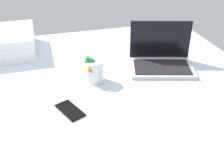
{
  "coord_description": "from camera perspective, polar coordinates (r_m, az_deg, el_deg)",
  "views": [
    {
      "loc": [
        -15.38,
        -114.33,
        89.17
      ],
      "look_at": [
        14.65,
        -5.08,
        24.0
      ],
      "focal_mm": 44.22,
      "sensor_mm": 36.0,
      "label": 1
    }
  ],
  "objects": [
    {
      "name": "bed_mattress",
      "position": [
        1.4,
        -6.35,
        -5.1
      ],
      "size": [
        180.0,
        140.0,
        18.0
      ],
      "primitive_type": "cube",
      "color": "silver",
      "rests_on": "ground"
    },
    {
      "name": "laptop",
      "position": [
        1.51,
        10.09,
        3.13
      ],
      "size": [
        38.02,
        31.12,
        23.0
      ],
      "rotation": [
        0.0,
        0.0,
        -0.28
      ],
      "color": "#B7BABC",
      "rests_on": "bed_mattress"
    },
    {
      "name": "snack_cup",
      "position": [
        1.35,
        -3.75,
        0.8
      ],
      "size": [
        9.07,
        9.19,
        13.58
      ],
      "color": "silver",
      "rests_on": "bed_mattress"
    },
    {
      "name": "cell_phone",
      "position": [
        1.18,
        -8.7,
        -7.32
      ],
      "size": [
        11.94,
        15.56,
        0.8
      ],
      "primitive_type": "cube",
      "rotation": [
        0.0,
        0.0,
        3.56
      ],
      "color": "black",
      "rests_on": "bed_mattress"
    }
  ]
}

